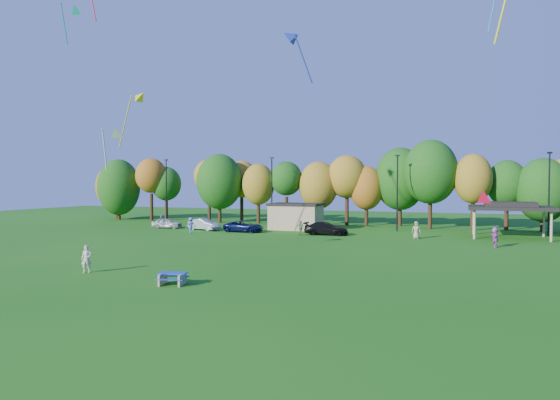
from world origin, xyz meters
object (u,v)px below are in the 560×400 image
at_px(picnic_table, 172,278).
at_px(car_a, 167,223).
at_px(car_b, 204,224).
at_px(car_c, 244,226).
at_px(car_d, 326,229).
at_px(kite_flyer, 87,259).

xyz_separation_m(picnic_table, car_a, (-20.03, 29.94, 0.24)).
distance_m(picnic_table, car_b, 32.66).
xyz_separation_m(car_a, car_c, (11.18, -1.00, 0.01)).
xyz_separation_m(car_c, car_d, (9.90, 0.23, 0.05)).
xyz_separation_m(picnic_table, kite_flyer, (-7.24, 1.30, 0.48)).
bearing_deg(car_c, car_b, 86.32).
bearing_deg(picnic_table, car_c, 93.44).
relative_size(picnic_table, car_b, 0.45).
relative_size(car_c, car_d, 0.97).
xyz_separation_m(kite_flyer, car_c, (-1.60, 27.64, -0.23)).
bearing_deg(car_c, kite_flyer, -176.23).
relative_size(picnic_table, car_c, 0.40).
bearing_deg(car_a, car_d, -102.06).
height_order(kite_flyer, car_c, kite_flyer).
bearing_deg(car_b, car_c, -80.21).
bearing_deg(car_c, car_d, -88.24).
distance_m(car_a, car_d, 21.10).
relative_size(car_a, car_b, 0.90).
bearing_deg(car_b, car_d, -76.72).
bearing_deg(car_a, car_c, -105.07).
height_order(picnic_table, car_b, car_b).
height_order(kite_flyer, car_d, kite_flyer).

